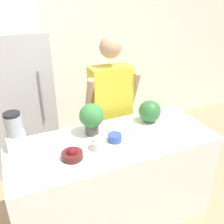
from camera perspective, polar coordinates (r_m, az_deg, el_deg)
The scene contains 11 objects.
wall_back at distance 3.52m, azimuth -11.39°, elevation 13.11°, with size 8.00×0.06×2.60m.
counter_island at distance 2.43m, azimuth 0.36°, elevation -15.38°, with size 1.79×0.73×0.90m.
refrigerator at distance 3.22m, azimuth -20.51°, elevation 2.04°, with size 0.78×0.67×1.68m.
person at distance 2.73m, azimuth -0.32°, elevation -0.14°, with size 0.57×0.27×1.68m.
cutting_board at distance 2.44m, azimuth 8.04°, elevation -2.35°, with size 0.44×0.26×0.01m.
watermelon at distance 2.40m, azimuth 8.62°, elevation 0.15°, with size 0.21×0.21×0.21m.
bowl_cherries at distance 1.95m, azimuth -9.09°, elevation -9.57°, with size 0.16×0.16×0.10m.
bowl_cream at distance 2.02m, azimuth -3.15°, elevation -7.08°, with size 0.12×0.12×0.12m.
bowl_small_blue at distance 2.12m, azimuth 0.69°, elevation -5.90°, with size 0.12×0.12×0.07m.
blender at distance 2.13m, azimuth -21.35°, elevation -4.20°, with size 0.15×0.15×0.31m.
potted_plant at distance 2.17m, azimuth -4.71°, elevation -1.18°, with size 0.22×0.22×0.29m.
Camera 1 is at (-0.76, -1.29, 2.07)m, focal length 40.00 mm.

